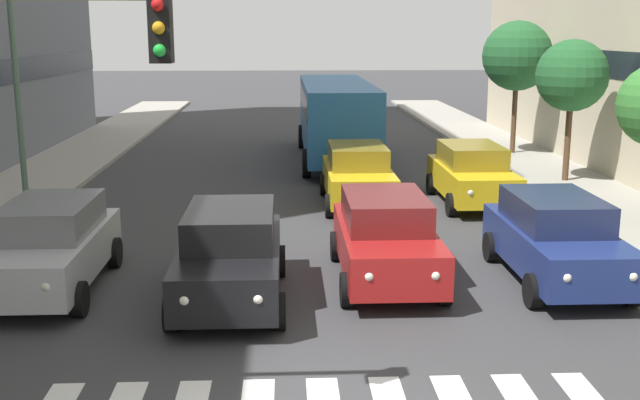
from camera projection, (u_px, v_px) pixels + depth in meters
car_0 at (555, 238)px, 15.29m from camera, size 2.02×4.44×1.72m
car_1 at (386, 237)px, 15.36m from camera, size 2.02×4.44×1.72m
car_2 at (231, 254)px, 14.19m from camera, size 2.02×4.44×1.72m
car_3 at (50, 245)px, 14.78m from camera, size 2.02×4.44×1.72m
car_row2_0 at (472, 174)px, 22.18m from camera, size 2.02×4.44×1.72m
car_row2_1 at (358, 175)px, 22.04m from camera, size 2.02×4.44×1.72m
bus_behind_traffic at (336, 112)px, 29.60m from camera, size 2.78×10.50×3.00m
street_lamp_right at (39, 55)px, 20.36m from camera, size 3.53×0.28×6.59m
street_tree_2 at (572, 76)px, 24.42m from camera, size 2.29×2.29×4.53m
street_tree_3 at (517, 56)px, 30.02m from camera, size 2.72×2.72×5.17m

